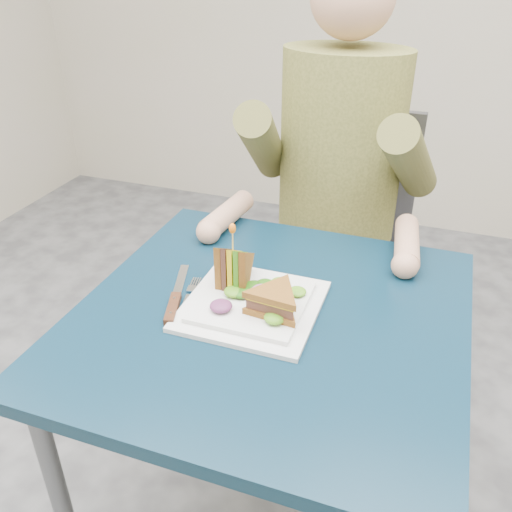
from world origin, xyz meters
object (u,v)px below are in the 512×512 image
at_px(diner, 341,133).
at_px(knife, 174,303).
at_px(plate, 252,304).
at_px(table, 270,344).
at_px(fork, 186,303).
at_px(sandwich_upright, 233,268).
at_px(chair, 339,236).
at_px(sandwich_flat, 275,301).

distance_m(diner, knife, 0.69).
height_order(diner, plate, diner).
distance_m(table, diner, 0.66).
bearing_deg(diner, plate, -93.67).
xyz_separation_m(fork, knife, (-0.02, -0.01, 0.00)).
distance_m(plate, sandwich_upright, 0.09).
relative_size(table, plate, 2.88).
bearing_deg(plate, chair, 86.90).
height_order(fork, knife, knife).
xyz_separation_m(chair, diner, (-0.00, -0.11, 0.37)).
bearing_deg(sandwich_flat, chair, 91.29).
bearing_deg(table, diner, 90.00).
bearing_deg(fork, plate, 14.35).
bearing_deg(knife, sandwich_upright, 44.22).
relative_size(chair, diner, 1.25).
xyz_separation_m(diner, sandwich_flat, (0.02, -0.62, -0.14)).
relative_size(sandwich_flat, fork, 0.77).
relative_size(chair, plate, 3.58).
height_order(table, plate, plate).
bearing_deg(fork, table, 10.21).
bearing_deg(diner, sandwich_flat, -88.48).
xyz_separation_m(sandwich_flat, sandwich_upright, (-0.11, 0.07, 0.01)).
xyz_separation_m(chair, plate, (-0.04, -0.71, 0.20)).
bearing_deg(knife, plate, 16.74).
distance_m(chair, sandwich_upright, 0.72).
bearing_deg(diner, knife, -106.31).
relative_size(fork, knife, 0.83).
distance_m(chair, sandwich_flat, 0.77).
bearing_deg(diner, fork, -104.85).
height_order(diner, knife, diner).
height_order(table, diner, diner).
bearing_deg(sandwich_flat, sandwich_upright, 148.07).
xyz_separation_m(table, knife, (-0.19, -0.04, 0.09)).
relative_size(plate, sandwich_flat, 1.90).
height_order(chair, knife, chair).
distance_m(diner, sandwich_upright, 0.58).
bearing_deg(sandwich_flat, table, 126.77).
distance_m(sandwich_flat, fork, 0.19).
xyz_separation_m(table, fork, (-0.17, -0.03, 0.08)).
distance_m(table, knife, 0.21).
bearing_deg(sandwich_upright, sandwich_flat, -31.93).
bearing_deg(knife, sandwich_flat, 5.60).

